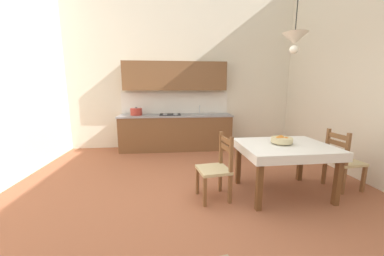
# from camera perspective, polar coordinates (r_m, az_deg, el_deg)

# --- Properties ---
(ground_plane) EXTENTS (6.38, 6.50, 0.10)m
(ground_plane) POSITION_cam_1_polar(r_m,az_deg,el_deg) (3.22, 0.72, -19.45)
(ground_plane) COLOR #A86042
(wall_back) EXTENTS (6.38, 0.12, 4.21)m
(wall_back) POSITION_cam_1_polar(r_m,az_deg,el_deg) (5.82, -2.60, 15.89)
(wall_back) COLOR silver
(wall_back) RESTS_ON ground_plane
(kitchen_cabinetry) EXTENTS (2.81, 0.63, 2.20)m
(kitchen_cabinetry) POSITION_cam_1_polar(r_m,az_deg,el_deg) (5.50, -4.37, 3.14)
(kitchen_cabinetry) COLOR brown
(kitchen_cabinetry) RESTS_ON ground_plane
(dining_table) EXTENTS (1.30, 1.02, 0.75)m
(dining_table) POSITION_cam_1_polar(r_m,az_deg,el_deg) (3.44, 23.23, -6.11)
(dining_table) COLOR brown
(dining_table) RESTS_ON ground_plane
(dining_chair_tv_side) EXTENTS (0.48, 0.48, 0.93)m
(dining_chair_tv_side) POSITION_cam_1_polar(r_m,az_deg,el_deg) (3.10, 6.41, -10.63)
(dining_chair_tv_side) COLOR #D1BC89
(dining_chair_tv_side) RESTS_ON ground_plane
(dining_chair_window_side) EXTENTS (0.46, 0.46, 0.93)m
(dining_chair_window_side) POSITION_cam_1_polar(r_m,az_deg,el_deg) (4.10, 35.02, -7.21)
(dining_chair_window_side) COLOR #D1BC89
(dining_chair_window_side) RESTS_ON ground_plane
(fruit_bowl) EXTENTS (0.30, 0.30, 0.12)m
(fruit_bowl) POSITION_cam_1_polar(r_m,az_deg,el_deg) (3.40, 22.64, -2.94)
(fruit_bowl) COLOR beige
(fruit_bowl) RESTS_ON dining_table
(pendant_lamp) EXTENTS (0.32, 0.32, 0.81)m
(pendant_lamp) POSITION_cam_1_polar(r_m,az_deg,el_deg) (3.33, 25.53, 20.47)
(pendant_lamp) COLOR black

